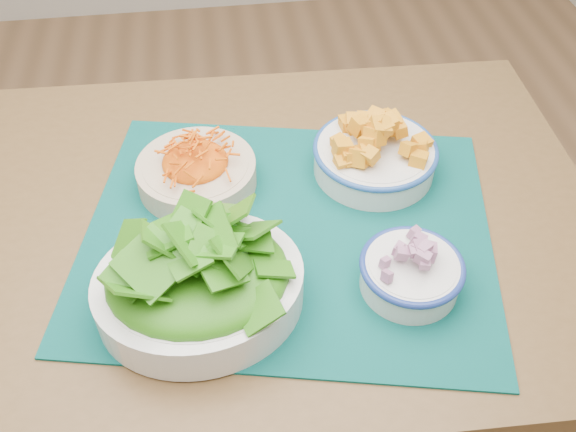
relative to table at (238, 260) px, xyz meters
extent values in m
plane|color=#A87B51|center=(-0.06, 0.10, -0.64)|extent=(4.00, 4.00, 0.00)
cube|color=brown|center=(0.00, 0.00, 0.09)|extent=(1.15, 0.79, 0.04)
cylinder|color=brown|center=(-0.49, 0.33, -0.29)|extent=(0.06, 0.06, 0.71)
cylinder|color=brown|center=(0.51, 0.30, -0.29)|extent=(0.06, 0.06, 0.71)
cube|color=#01312F|center=(0.08, -0.05, 0.11)|extent=(0.68, 0.60, 0.00)
cylinder|color=beige|center=(-0.05, 0.07, 0.13)|extent=(0.19, 0.19, 0.04)
ellipsoid|color=orange|center=(-0.05, 0.07, 0.17)|extent=(0.16, 0.16, 0.03)
cylinder|color=silver|center=(0.23, 0.06, 0.14)|extent=(0.21, 0.21, 0.05)
torus|color=#204893|center=(0.23, 0.06, 0.16)|extent=(0.20, 0.20, 0.01)
ellipsoid|color=orange|center=(0.23, 0.06, 0.18)|extent=(0.17, 0.17, 0.04)
ellipsoid|color=#186309|center=(-0.06, -0.16, 0.20)|extent=(0.24, 0.20, 0.06)
cylinder|color=silver|center=(0.22, -0.17, 0.13)|extent=(0.17, 0.17, 0.05)
torus|color=navy|center=(0.22, -0.17, 0.15)|extent=(0.14, 0.14, 0.01)
ellipsoid|color=#711A4B|center=(0.22, -0.17, 0.17)|extent=(0.12, 0.12, 0.02)
camera|label=1|loc=(-0.01, -0.68, 0.80)|focal=40.00mm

